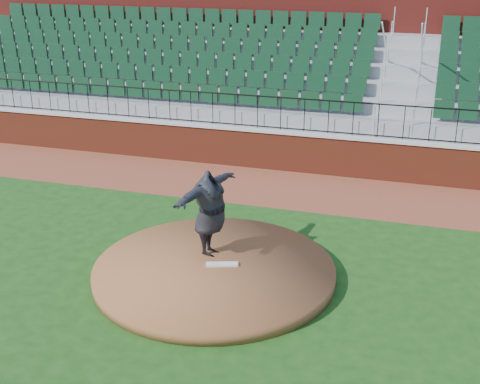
# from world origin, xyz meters

# --- Properties ---
(ground) EXTENTS (90.00, 90.00, 0.00)m
(ground) POSITION_xyz_m (0.00, 0.00, 0.00)
(ground) COLOR #163F12
(ground) RESTS_ON ground
(warning_track) EXTENTS (34.00, 3.20, 0.01)m
(warning_track) POSITION_xyz_m (0.00, 5.40, 0.01)
(warning_track) COLOR brown
(warning_track) RESTS_ON ground
(field_wall) EXTENTS (34.00, 0.35, 1.20)m
(field_wall) POSITION_xyz_m (0.00, 7.00, 0.60)
(field_wall) COLOR maroon
(field_wall) RESTS_ON ground
(wall_cap) EXTENTS (34.00, 0.45, 0.10)m
(wall_cap) POSITION_xyz_m (0.00, 7.00, 1.25)
(wall_cap) COLOR #B7B7B7
(wall_cap) RESTS_ON field_wall
(wall_railing) EXTENTS (34.00, 0.05, 1.00)m
(wall_railing) POSITION_xyz_m (0.00, 7.00, 1.80)
(wall_railing) COLOR black
(wall_railing) RESTS_ON wall_cap
(seating_stands) EXTENTS (34.00, 5.10, 4.60)m
(seating_stands) POSITION_xyz_m (0.00, 9.72, 2.30)
(seating_stands) COLOR gray
(seating_stands) RESTS_ON ground
(concourse_wall) EXTENTS (34.00, 0.50, 5.50)m
(concourse_wall) POSITION_xyz_m (0.00, 12.52, 2.75)
(concourse_wall) COLOR maroon
(concourse_wall) RESTS_ON ground
(pitchers_mound) EXTENTS (5.15, 5.15, 0.25)m
(pitchers_mound) POSITION_xyz_m (-0.04, -0.24, 0.12)
(pitchers_mound) COLOR brown
(pitchers_mound) RESTS_ON ground
(pitching_rubber) EXTENTS (0.70, 0.38, 0.05)m
(pitching_rubber) POSITION_xyz_m (0.10, -0.16, 0.27)
(pitching_rubber) COLOR silver
(pitching_rubber) RESTS_ON pitchers_mound
(pitcher) EXTENTS (1.10, 2.48, 1.95)m
(pitcher) POSITION_xyz_m (-0.31, 0.30, 1.22)
(pitcher) COLOR black
(pitcher) RESTS_ON pitchers_mound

